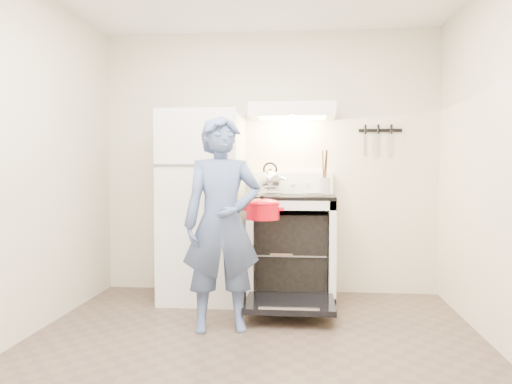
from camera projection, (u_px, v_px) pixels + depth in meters
The scene contains 15 objects.
floor at pixel (249, 361), 3.08m from camera, with size 3.60×3.60×0.00m, color #4E4136.
back_wall at pixel (269, 162), 4.82m from camera, with size 3.20×0.02×2.50m, color beige.
refrigerator at pixel (203, 206), 4.54m from camera, with size 0.70×0.70×1.70m, color white.
stove_body at pixel (292, 249), 4.51m from camera, with size 0.76×0.65×0.92m, color white.
cooktop at pixel (292, 197), 4.49m from camera, with size 0.76×0.65×0.03m, color black.
backsplash at pixel (293, 183), 4.76m from camera, with size 0.76×0.07×0.20m, color white.
oven_door at pixel (290, 304), 3.93m from camera, with size 0.70×0.54×0.04m, color black.
oven_rack at pixel (292, 252), 4.51m from camera, with size 0.60×0.52×0.01m, color slate.
range_hood at pixel (292, 111), 4.53m from camera, with size 0.76×0.50×0.12m, color white.
knife_strip at pixel (380, 130), 4.69m from camera, with size 0.40×0.02×0.03m, color black.
pizza_stone at pixel (282, 252), 4.42m from camera, with size 0.37×0.37×0.02m, color #977757.
tea_kettle at pixel (270, 179), 4.57m from camera, with size 0.24×0.20×0.30m, color #BBBBC0, non-canonical shape.
utensil_jar at pixel (325, 185), 4.30m from camera, with size 0.09×0.09×0.13m, color silver.
person at pixel (222, 224), 3.65m from camera, with size 0.57×0.38×1.57m, color #3C4D7B.
dutch_oven at pixel (262, 211), 3.90m from camera, with size 0.34×0.27×0.23m, color red, non-canonical shape.
Camera 1 is at (0.34, -3.01, 1.18)m, focal length 35.00 mm.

